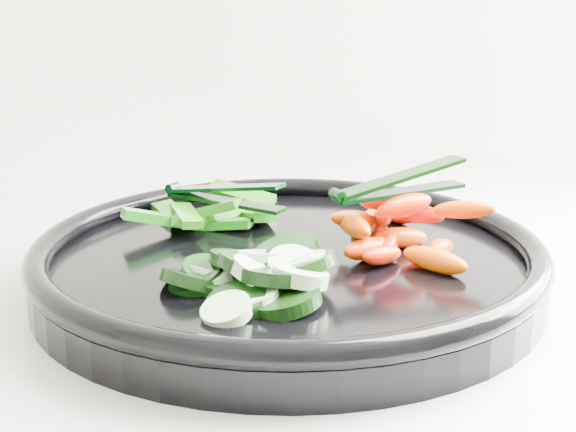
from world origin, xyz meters
TOP-DOWN VIEW (x-y plane):
  - veggie_tray at (0.32, 1.64)m, footprint 0.49×0.49m
  - cucumber_pile at (0.26, 1.60)m, footprint 0.13×0.12m
  - carrot_pile at (0.40, 1.62)m, footprint 0.12×0.16m
  - pepper_pile at (0.30, 1.74)m, footprint 0.14×0.10m
  - tong_carrot at (0.40, 1.61)m, footprint 0.11×0.02m
  - tong_pepper at (0.31, 1.74)m, footprint 0.06×0.11m

SIDE VIEW (x-z plane):
  - veggie_tray at x=0.32m, z-range 0.93..0.97m
  - pepper_pile at x=0.30m, z-range 0.94..0.98m
  - cucumber_pile at x=0.26m, z-range 0.94..0.98m
  - carrot_pile at x=0.40m, z-range 0.94..1.00m
  - tong_pepper at x=0.31m, z-range 0.97..0.99m
  - tong_carrot at x=0.40m, z-range 0.99..1.02m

